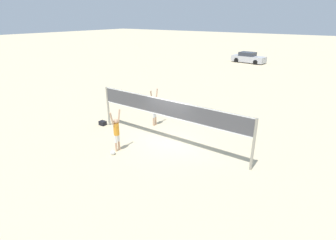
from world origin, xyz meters
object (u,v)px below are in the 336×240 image
player_spiker (116,130)px  parked_car_near (248,58)px  gear_bag (103,123)px  volleyball (113,152)px  player_blocker (154,107)px  volleyball_net (168,112)px

player_spiker → parked_car_near: size_ratio=0.43×
player_spiker → gear_bag: bearing=59.9°
player_spiker → volleyball: player_spiker is taller
parked_car_near → gear_bag: bearing=-82.4°
player_blocker → volleyball: 4.33m
volleyball → gear_bag: size_ratio=0.58×
volleyball → parked_car_near: bearing=97.3°
parked_car_near → volleyball: bearing=-76.4°
volleyball → parked_car_near: (-3.95, 30.72, 0.56)m
player_blocker → gear_bag: bearing=-55.1°
volleyball → player_blocker: bearing=98.5°
volleyball_net → parked_car_near: bearing=101.0°
volleyball_net → volleyball: 3.40m
parked_car_near → player_spiker: bearing=-76.5°
volleyball_net → player_spiker: bearing=-127.7°
player_spiker → gear_bag: size_ratio=5.12×
player_spiker → player_blocker: 3.73m
player_blocker → parked_car_near: size_ratio=0.47×
player_spiker → gear_bag: player_spiker is taller
player_spiker → volleyball: 1.10m
volleyball_net → gear_bag: volleyball_net is taller
volleyball_net → volleyball: bearing=-120.6°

